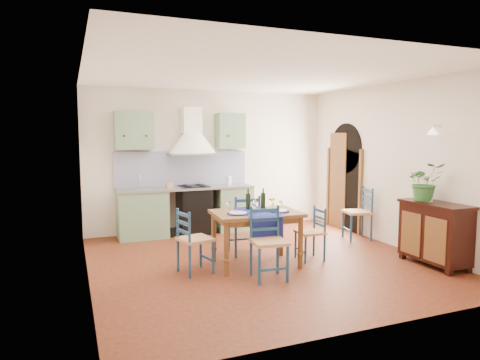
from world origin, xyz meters
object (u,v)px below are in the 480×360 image
Objects in this scene: chair_near at (268,242)px; sideboard at (435,231)px; potted_plant at (425,182)px; dining_table at (257,218)px.

sideboard is (2.52, -0.39, 0.01)m from chair_near.
potted_plant is (2.47, -0.21, 0.73)m from chair_near.
sideboard is at bearing -8.71° from chair_near.
chair_near is 2.58m from potted_plant.
dining_table is 2.28× the size of potted_plant.
potted_plant reaches higher than chair_near.
sideboard is at bearing -22.09° from dining_table.
dining_table is at bearing 161.31° from potted_plant.
potted_plant is at bearing 104.07° from sideboard.
dining_table is 1.24× the size of sideboard.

